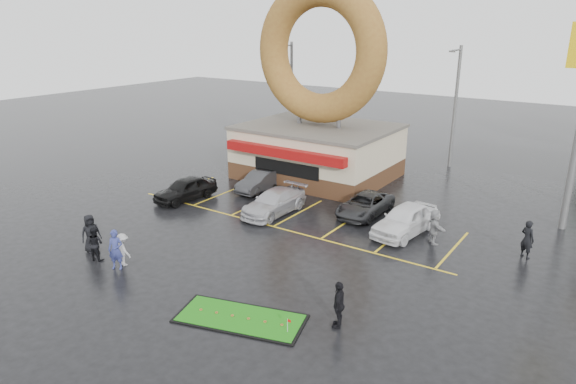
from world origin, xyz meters
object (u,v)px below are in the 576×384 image
Objects in this scene: donut_shop at (318,115)px; dumpster at (251,153)px; car_black at (185,189)px; person_blue at (116,250)px; car_white at (405,220)px; streetlight_left at (291,92)px; streetlight_mid at (455,104)px; car_dgrey at (260,181)px; car_grey at (365,205)px; car_silver at (274,202)px; person_cameraman at (339,304)px; putting_green at (240,318)px.

donut_shop is 7.50× the size of dumpster.
car_black is 9.50m from person_blue.
dumpster is at bearing 163.65° from car_white.
streetlight_left is at bearing 78.28° from person_blue.
car_white is (13.36, 2.61, 0.07)m from car_black.
streetlight_mid reaches higher than dumpster.
car_dgrey is at bearing -46.18° from dumpster.
car_black reaches higher than dumpster.
donut_shop is 1.50× the size of streetlight_mid.
dumpster is at bearing 156.99° from car_grey.
donut_shop is at bearing -4.25° from dumpster.
car_black is at bearing -161.05° from car_white.
car_grey is (-0.71, -13.06, -4.17)m from streetlight_mid.
person_blue is at bearing -68.38° from dumpster.
donut_shop is 2.88× the size of car_silver.
car_black is at bearing -124.13° from car_dgrey.
car_silver is at bearing 52.07° from person_blue.
streetlight_mid reaches higher than person_cameraman.
donut_shop reaches higher than car_black.
donut_shop is 19.56m from person_cameraman.
car_white reaches higher than car_dgrey.
streetlight_mid is 24.56m from person_cameraman.
person_cameraman is at bearing -56.48° from donut_shop.
person_cameraman is (17.62, -22.98, -3.88)m from streetlight_left.
car_dgrey is 2.14× the size of person_cameraman.
streetlight_mid is 26.71m from person_blue.
car_dgrey is at bearing 69.10° from person_blue.
putting_green is (11.46, -8.62, -0.67)m from car_black.
car_silver is 1.02× the size of car_white.
donut_shop reaches higher than person_blue.
donut_shop is at bearing 142.09° from car_grey.
car_black is 1.08× the size of car_dgrey.
car_black is 2.26× the size of person_blue.
streetlight_left reaches higher than car_grey.
car_silver is 11.28m from putting_green.
donut_shop reaches higher than streetlight_left.
car_black is 16.28m from person_cameraman.
donut_shop is 8.93m from car_silver.
dumpster reaches higher than car_grey.
car_white is (2.97, -1.34, 0.17)m from car_grey.
person_blue reaches higher than car_dgrey.
car_black is at bearing 143.06° from putting_green.
person_cameraman is (3.62, -23.98, -3.88)m from streetlight_mid.
person_cameraman is at bearing 27.00° from putting_green.
streetlight_left is 1.95× the size of car_white.
person_blue is at bearing -98.27° from car_silver.
person_cameraman reaches higher than car_grey.
streetlight_mid is at bearing 170.86° from person_cameraman.
person_blue reaches higher than car_black.
car_dgrey is 2.09× the size of person_blue.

